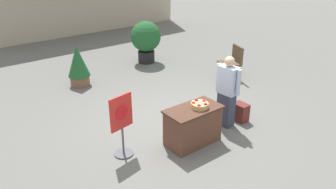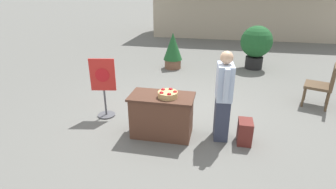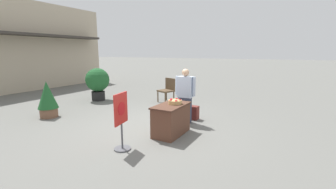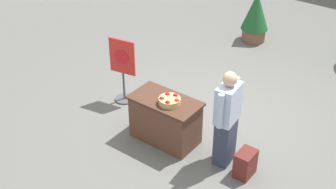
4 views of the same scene
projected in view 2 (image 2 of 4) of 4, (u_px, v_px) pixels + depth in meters
The scene contains 9 objects.
ground_plane at pixel (181, 117), 5.50m from camera, with size 120.00×120.00×0.00m, color slate.
display_table at pixel (162, 115), 4.72m from camera, with size 1.13×0.61×0.77m.
apple_basket at pixel (168, 94), 4.48m from camera, with size 0.34×0.34×0.13m.
person_visitor at pixel (223, 96), 4.45m from camera, with size 0.30×0.61×1.59m.
backpack at pixel (245, 132), 4.53m from camera, with size 0.24×0.34×0.42m.
poster_board at pixel (104, 87), 5.30m from camera, with size 0.50×0.36×1.24m.
patio_chair at pixel (324, 83), 5.78m from camera, with size 0.70×0.70×0.98m.
potted_plant_far_right at pixel (256, 44), 8.39m from camera, with size 1.00×1.00×1.39m.
potted_plant_near_left at pixel (173, 50), 8.49m from camera, with size 0.61×0.61×1.16m.
Camera 2 is at (0.71, -4.85, 2.56)m, focal length 28.00 mm.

